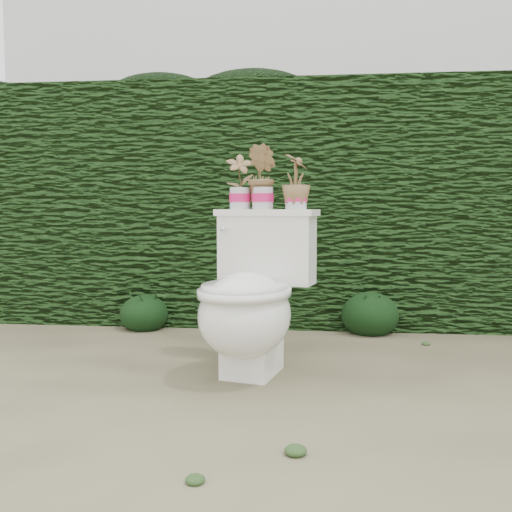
# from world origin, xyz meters

# --- Properties ---
(ground) EXTENTS (60.00, 60.00, 0.00)m
(ground) POSITION_xyz_m (0.00, 0.00, 0.00)
(ground) COLOR gray
(ground) RESTS_ON ground
(hedge) EXTENTS (8.00, 1.00, 1.60)m
(hedge) POSITION_xyz_m (0.00, 1.60, 0.80)
(hedge) COLOR #234818
(hedge) RESTS_ON ground
(house_wall) EXTENTS (8.00, 3.50, 4.00)m
(house_wall) POSITION_xyz_m (0.60, 6.00, 2.00)
(house_wall) COLOR silver
(house_wall) RESTS_ON ground
(toilet) EXTENTS (0.59, 0.76, 0.78)m
(toilet) POSITION_xyz_m (0.11, 0.10, 0.36)
(toilet) COLOR white
(toilet) RESTS_ON ground
(potted_plant_left) EXTENTS (0.16, 0.12, 0.27)m
(potted_plant_left) POSITION_xyz_m (0.03, 0.36, 0.91)
(potted_plant_left) COLOR #25782D
(potted_plant_left) RESTS_ON toilet
(potted_plant_center) EXTENTS (0.21, 0.21, 0.30)m
(potted_plant_center) POSITION_xyz_m (0.14, 0.34, 0.93)
(potted_plant_center) COLOR #25782D
(potted_plant_center) RESTS_ON toilet
(potted_plant_right) EXTENTS (0.15, 0.15, 0.26)m
(potted_plant_right) POSITION_xyz_m (0.31, 0.30, 0.90)
(potted_plant_right) COLOR #25782D
(potted_plant_right) RESTS_ON toilet
(liriope_clump_1) EXTENTS (0.31, 0.31, 0.25)m
(liriope_clump_1) POSITION_xyz_m (-0.70, 1.06, 0.13)
(liriope_clump_1) COLOR black
(liriope_clump_1) RESTS_ON ground
(liriope_clump_2) EXTENTS (0.36, 0.36, 0.29)m
(liriope_clump_2) POSITION_xyz_m (0.75, 1.09, 0.14)
(liriope_clump_2) COLOR black
(liriope_clump_2) RESTS_ON ground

